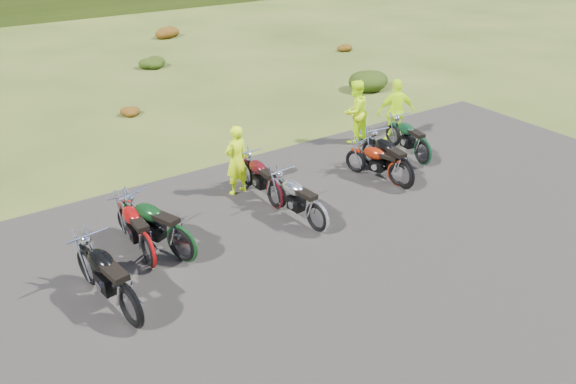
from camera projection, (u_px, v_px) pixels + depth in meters
ground at (295, 233)px, 12.08m from camera, size 300.00×300.00×0.00m
gravel_pad at (355, 279)px, 10.61m from camera, size 20.00×12.00×0.04m
shrub_4 at (128, 109)px, 18.56m from camera, size 0.77×0.77×0.45m
shrub_5 at (151, 61)px, 23.87m from camera, size 1.03×1.03×0.61m
shrub_6 at (166, 30)px, 29.17m from camera, size 1.30×1.30×0.77m
shrub_7 at (370, 76)px, 21.20m from camera, size 1.56×1.56×0.92m
shrub_8 at (342, 46)px, 26.65m from camera, size 0.77×0.77×0.45m
motorcycle_0 at (134, 326)px, 9.42m from camera, size 1.13×2.42×1.22m
motorcycle_1 at (151, 267)px, 10.96m from camera, size 0.71×2.07×1.08m
motorcycle_2 at (184, 262)px, 11.11m from camera, size 1.52×2.38×1.18m
motorcycle_3 at (317, 233)px, 12.09m from camera, size 0.89×2.12×1.08m
motorcycle_4 at (275, 208)px, 13.04m from camera, size 0.72×2.01×1.04m
motorcycle_5 at (403, 189)px, 13.92m from camera, size 1.01×2.28×1.15m
motorcycle_6 at (398, 187)px, 14.02m from camera, size 1.18×2.01×1.00m
motorcycle_7 at (421, 165)px, 15.18m from camera, size 0.97×2.13×1.07m
person_middle at (236, 161)px, 13.32m from camera, size 0.70×0.52×1.73m
person_right_a at (355, 112)px, 16.23m from camera, size 1.03×0.89×1.84m
person_right_b at (396, 113)px, 16.11m from camera, size 1.20×0.81×1.90m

